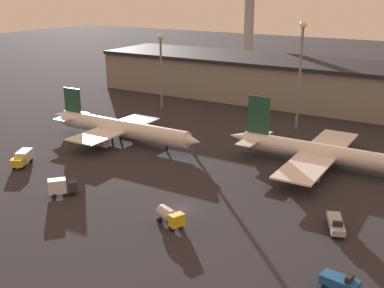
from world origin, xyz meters
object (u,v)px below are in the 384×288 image
object	(u,v)px
airplane_0	(120,128)
control_tower	(249,17)
service_vehicle_1	(340,283)
service_vehicle_4	(23,158)
service_vehicle_2	(170,216)
service_vehicle_0	(61,186)
airplane_1	(326,154)
service_vehicle_3	(336,224)

from	to	relation	value
airplane_0	control_tower	size ratio (longest dim) A/B	1.12
service_vehicle_1	service_vehicle_4	bearing A→B (deg)	179.50
service_vehicle_2	service_vehicle_4	world-z (taller)	service_vehicle_4
service_vehicle_0	airplane_1	bearing A→B (deg)	-1.96
service_vehicle_0	control_tower	xyz separation A→B (m)	(-28.49, 145.38, 22.49)
airplane_1	service_vehicle_0	bearing A→B (deg)	-133.81
airplane_0	service_vehicle_4	xyz separation A→B (m)	(-8.13, -24.20, -1.84)
airplane_1	service_vehicle_4	world-z (taller)	airplane_1
service_vehicle_2	airplane_1	bearing A→B (deg)	91.32
service_vehicle_0	control_tower	distance (m)	149.84
service_vehicle_2	service_vehicle_3	xyz separation A→B (m)	(24.18, 12.38, -0.52)
service_vehicle_0	service_vehicle_2	distance (m)	24.20
airplane_0	service_vehicle_3	world-z (taller)	airplane_0
service_vehicle_1	control_tower	size ratio (longest dim) A/B	0.12
service_vehicle_0	control_tower	bearing A→B (deg)	53.07
control_tower	service_vehicle_3	bearing A→B (deg)	-59.85
service_vehicle_1	control_tower	world-z (taller)	control_tower
service_vehicle_0	service_vehicle_4	distance (m)	20.95
airplane_1	service_vehicle_3	bearing A→B (deg)	-70.06
airplane_0	service_vehicle_2	xyz separation A→B (m)	(35.62, -31.03, -1.84)
service_vehicle_0	service_vehicle_3	distance (m)	50.11
service_vehicle_3	service_vehicle_4	world-z (taller)	service_vehicle_4
service_vehicle_1	service_vehicle_4	world-z (taller)	service_vehicle_4
airplane_0	service_vehicle_4	world-z (taller)	airplane_0
airplane_0	service_vehicle_2	bearing A→B (deg)	-40.93
service_vehicle_0	service_vehicle_2	bearing A→B (deg)	-46.43
service_vehicle_1	service_vehicle_3	world-z (taller)	service_vehicle_1
service_vehicle_4	control_tower	xyz separation A→B (m)	(-8.93, 137.87, 22.67)
service_vehicle_4	control_tower	size ratio (longest dim) A/B	0.18
service_vehicle_0	service_vehicle_4	size ratio (longest dim) A/B	0.71
airplane_1	control_tower	size ratio (longest dim) A/B	1.13
airplane_0	service_vehicle_3	distance (m)	62.69
service_vehicle_0	service_vehicle_1	bearing A→B (deg)	-51.37
airplane_0	service_vehicle_0	xyz separation A→B (m)	(11.43, -31.70, -1.66)
service_vehicle_0	service_vehicle_1	distance (m)	53.38
control_tower	service_vehicle_1	bearing A→B (deg)	-61.16
service_vehicle_4	control_tower	bearing A→B (deg)	156.48
service_vehicle_2	control_tower	bearing A→B (deg)	131.45
service_vehicle_0	service_vehicle_2	world-z (taller)	service_vehicle_0
service_vehicle_1	airplane_1	bearing A→B (deg)	116.53
service_vehicle_3	service_vehicle_4	bearing A→B (deg)	-107.92
airplane_0	service_vehicle_2	size ratio (longest dim) A/B	8.19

